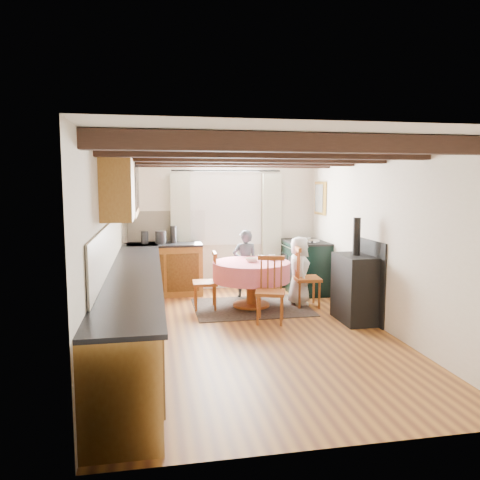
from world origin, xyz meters
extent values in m
cube|color=#A96C2B|center=(0.00, 0.00, 0.00)|extent=(3.60, 5.50, 0.00)
cube|color=white|center=(0.00, 0.00, 2.40)|extent=(3.60, 5.50, 0.00)
cube|color=silver|center=(0.00, 2.75, 1.20)|extent=(3.60, 0.00, 2.40)
cube|color=silver|center=(0.00, -2.75, 1.20)|extent=(3.60, 0.00, 2.40)
cube|color=silver|center=(-1.80, 0.00, 1.20)|extent=(0.00, 5.50, 2.40)
cube|color=silver|center=(1.80, 0.00, 1.20)|extent=(0.00, 5.50, 2.40)
cube|color=black|center=(0.00, -2.00, 2.31)|extent=(3.60, 0.16, 0.16)
cube|color=black|center=(0.00, -1.00, 2.31)|extent=(3.60, 0.16, 0.16)
cube|color=black|center=(0.00, 0.00, 2.31)|extent=(3.60, 0.16, 0.16)
cube|color=black|center=(0.00, 1.00, 2.31)|extent=(3.60, 0.16, 0.16)
cube|color=black|center=(0.00, 2.00, 2.31)|extent=(3.60, 0.16, 0.16)
cube|color=beige|center=(-1.78, 0.30, 1.20)|extent=(0.02, 4.50, 0.55)
cube|color=beige|center=(-1.00, 2.73, 1.20)|extent=(1.40, 0.02, 0.55)
cube|color=olive|center=(-1.50, 0.00, 0.44)|extent=(0.60, 5.30, 0.88)
cube|color=olive|center=(-1.05, 2.45, 0.44)|extent=(1.30, 0.60, 0.88)
cube|color=black|center=(-1.48, 0.00, 0.90)|extent=(0.64, 5.30, 0.04)
cube|color=black|center=(-1.05, 2.43, 0.90)|extent=(1.30, 0.64, 0.04)
cube|color=olive|center=(-1.63, 1.20, 1.95)|extent=(0.34, 1.80, 0.90)
cube|color=olive|center=(-1.63, -0.30, 1.90)|extent=(0.34, 0.90, 0.70)
cube|color=white|center=(0.10, 2.73, 1.60)|extent=(1.34, 0.03, 1.54)
cube|color=white|center=(0.10, 2.74, 1.60)|extent=(1.20, 0.01, 1.40)
cube|color=beige|center=(-0.75, 2.65, 1.10)|extent=(0.35, 0.10, 2.10)
cube|color=beige|center=(0.95, 2.65, 1.10)|extent=(0.35, 0.10, 2.10)
cylinder|color=black|center=(0.10, 2.65, 2.20)|extent=(2.00, 0.03, 0.03)
cube|color=gold|center=(1.77, 2.30, 1.70)|extent=(0.04, 0.50, 0.60)
cylinder|color=silver|center=(1.05, 2.72, 1.70)|extent=(0.30, 0.02, 0.30)
cube|color=black|center=(0.27, 1.29, 0.01)|extent=(1.81, 1.41, 0.01)
imported|color=#383F47|center=(0.31, 1.97, 0.59)|extent=(0.44, 0.30, 1.18)
imported|color=silver|center=(1.09, 1.36, 0.56)|extent=(0.42, 0.58, 1.11)
imported|color=silver|center=(0.29, 1.33, 0.76)|extent=(0.28, 0.28, 0.05)
imported|color=silver|center=(0.28, 1.28, 0.77)|extent=(0.27, 0.27, 0.06)
imported|color=silver|center=(0.63, 1.36, 0.79)|extent=(0.14, 0.14, 0.09)
cylinder|color=#262628|center=(-1.39, 2.42, 1.03)|extent=(0.13, 0.13, 0.22)
cylinder|color=#262628|center=(-1.11, 2.44, 1.03)|extent=(0.20, 0.20, 0.22)
cylinder|color=#262628|center=(-0.88, 2.47, 1.07)|extent=(0.11, 0.11, 0.30)
camera|label=1|loc=(-1.25, -5.87, 1.97)|focal=35.20mm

